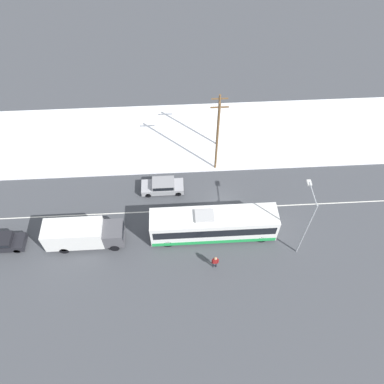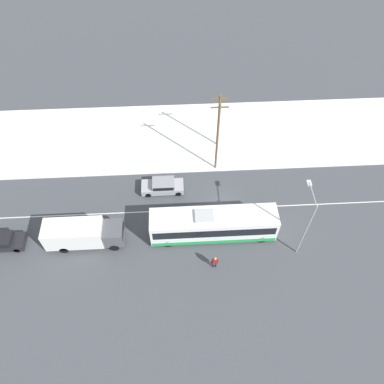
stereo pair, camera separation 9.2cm
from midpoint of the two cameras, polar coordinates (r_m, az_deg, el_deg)
ground_plane at (r=39.73m, az=4.69°, el=-2.52°), size 120.00×120.00×0.00m
snow_lot at (r=46.79m, az=3.30°, el=8.68°), size 80.00×11.69×0.12m
lane_marking_center at (r=39.73m, az=4.69°, el=-2.52°), size 60.00×0.12×0.00m
city_bus at (r=36.55m, az=3.34°, el=-5.02°), size 12.23×2.57×3.44m
box_truck at (r=37.54m, az=-16.31°, el=-6.09°), size 7.48×2.30×2.89m
sedan_car at (r=40.51m, az=-4.39°, el=0.97°), size 4.54×1.80×1.48m
parked_car_near_truck at (r=40.89m, az=-26.81°, el=-6.70°), size 4.03×1.80×1.48m
pedestrian_at_stop at (r=35.25m, az=3.58°, el=-10.51°), size 0.66×0.29×1.82m
streetlamp at (r=34.49m, az=17.20°, el=-3.99°), size 0.36×2.89×7.80m
utility_pole_roadside at (r=39.61m, az=3.98°, el=8.31°), size 1.80×0.24×9.39m
utility_pole_snowlot at (r=43.03m, az=4.13°, el=10.85°), size 1.80×0.24×7.41m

